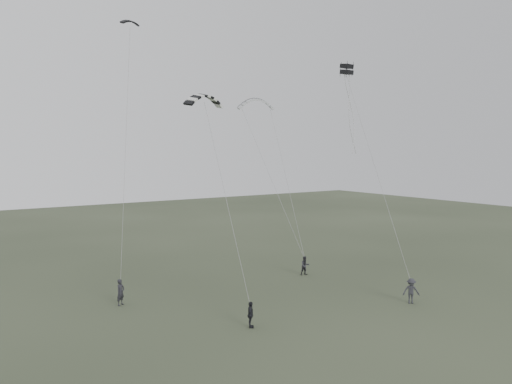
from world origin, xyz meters
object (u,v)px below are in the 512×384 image
kite_pale_large (256,100)px  flyer_center (251,315)px  kite_dark_small (130,21)px  flyer_far (411,291)px  flyer_right (305,266)px  kite_striped (204,95)px  kite_box (347,69)px  flyer_left (121,292)px

kite_pale_large → flyer_center: bearing=-103.4°
flyer_center → kite_dark_small: (-3.12, 10.22, 18.25)m
kite_pale_large → kite_dark_small: bearing=-136.2°
flyer_far → kite_dark_small: size_ratio=1.31×
flyer_right → flyer_far: (1.03, -9.88, 0.07)m
flyer_far → kite_striped: size_ratio=0.59×
kite_dark_small → kite_pale_large: bearing=12.9°
flyer_right → kite_box: (1.24, -3.23, 15.57)m
kite_pale_large → kite_box: bearing=-66.4°
flyer_far → flyer_left: bearing=-174.9°
flyer_left → kite_striped: 14.13m
flyer_far → kite_box: 16.86m
flyer_right → kite_pale_large: bearing=97.6°
flyer_right → kite_dark_small: kite_dark_small is taller
kite_pale_large → kite_striped: bearing=-115.7°
kite_striped → kite_dark_small: bearing=115.2°
flyer_far → flyer_right: bearing=133.7°
flyer_right → kite_striped: 16.63m
kite_dark_small → kite_striped: (3.39, -4.27, -5.18)m
flyer_center → flyer_far: bearing=-68.2°
flyer_center → kite_box: (11.65, 4.50, 15.58)m
flyer_left → kite_pale_large: kite_pale_large is taller
flyer_left → flyer_far: bearing=-64.7°
flyer_right → flyer_far: size_ratio=0.91×
flyer_left → kite_pale_large: bearing=-6.0°
flyer_right → kite_dark_small: 22.85m
flyer_left → kite_box: bearing=-45.0°
kite_pale_large → flyer_left: bearing=-132.6°
kite_box → flyer_right: bearing=104.9°
flyer_left → flyer_center: flyer_left is taller
kite_dark_small → flyer_center: bearing=-82.6°
flyer_center → kite_dark_small: bearing=49.4°
flyer_left → kite_striped: bearing=-56.8°
flyer_far → kite_pale_large: bearing=128.6°
flyer_right → flyer_left: bearing=-169.2°
flyer_center → flyer_right: bearing=-21.0°
flyer_left → kite_striped: kite_striped is taller
kite_striped → flyer_far: bearing=-49.1°
flyer_center → flyer_left: bearing=62.7°
flyer_center → kite_pale_large: (11.20, 16.13, 14.25)m
flyer_right → kite_striped: (-10.15, -1.78, 13.05)m
flyer_right → kite_striped: bearing=-157.1°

